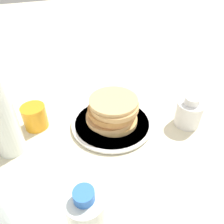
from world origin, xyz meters
TOP-DOWN VIEW (x-y plane):
  - ground_plane at (0.00, 0.00)m, footprint 4.00×4.00m
  - plate at (-0.01, 0.03)m, footprint 0.27×0.27m
  - pancake_stack at (-0.01, 0.02)m, footprint 0.16×0.17m
  - juice_glass at (0.08, 0.26)m, footprint 0.08×0.08m
  - cream_jug at (-0.10, -0.21)m, footprint 0.08×0.08m
  - water_bottle_mid at (0.00, 0.34)m, footprint 0.08×0.08m

SIDE VIEW (x-z plane):
  - ground_plane at x=0.00m, z-range 0.00..0.00m
  - plate at x=-0.01m, z-range 0.00..0.01m
  - juice_glass at x=0.08m, z-range 0.00..0.08m
  - cream_jug at x=-0.10m, z-range -0.01..0.10m
  - pancake_stack at x=-0.01m, z-range 0.01..0.10m
  - water_bottle_mid at x=0.00m, z-range -0.01..0.25m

